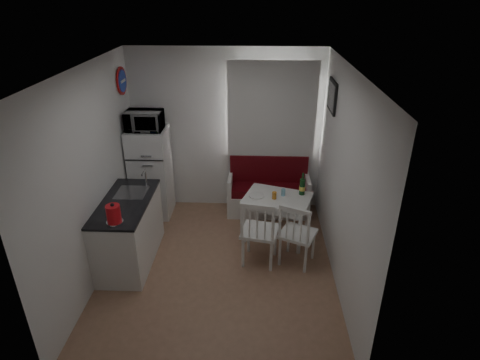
# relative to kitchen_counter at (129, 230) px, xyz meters

# --- Properties ---
(floor) EXTENTS (3.00, 3.50, 0.02)m
(floor) POSITION_rel_kitchen_counter_xyz_m (1.20, -0.16, -0.46)
(floor) COLOR #966C4F
(floor) RESTS_ON ground
(ceiling) EXTENTS (3.00, 3.50, 0.02)m
(ceiling) POSITION_rel_kitchen_counter_xyz_m (1.20, -0.16, 2.14)
(ceiling) COLOR white
(ceiling) RESTS_ON wall_back
(wall_back) EXTENTS (3.00, 0.02, 2.60)m
(wall_back) POSITION_rel_kitchen_counter_xyz_m (1.20, 1.59, 0.84)
(wall_back) COLOR white
(wall_back) RESTS_ON floor
(wall_front) EXTENTS (3.00, 0.02, 2.60)m
(wall_front) POSITION_rel_kitchen_counter_xyz_m (1.20, -1.91, 0.84)
(wall_front) COLOR white
(wall_front) RESTS_ON floor
(wall_left) EXTENTS (0.02, 3.50, 2.60)m
(wall_left) POSITION_rel_kitchen_counter_xyz_m (-0.30, -0.16, 0.84)
(wall_left) COLOR white
(wall_left) RESTS_ON floor
(wall_right) EXTENTS (0.02, 3.50, 2.60)m
(wall_right) POSITION_rel_kitchen_counter_xyz_m (2.70, -0.16, 0.84)
(wall_right) COLOR white
(wall_right) RESTS_ON floor
(window) EXTENTS (1.22, 0.06, 1.47)m
(window) POSITION_rel_kitchen_counter_xyz_m (1.90, 1.56, 1.17)
(window) COLOR white
(window) RESTS_ON wall_back
(curtain) EXTENTS (1.35, 0.02, 1.50)m
(curtain) POSITION_rel_kitchen_counter_xyz_m (1.90, 1.49, 1.22)
(curtain) COLOR white
(curtain) RESTS_ON wall_back
(kitchen_counter) EXTENTS (0.62, 1.32, 1.16)m
(kitchen_counter) POSITION_rel_kitchen_counter_xyz_m (0.00, 0.00, 0.00)
(kitchen_counter) COLOR white
(kitchen_counter) RESTS_ON floor
(wall_sign) EXTENTS (0.03, 0.40, 0.40)m
(wall_sign) POSITION_rel_kitchen_counter_xyz_m (-0.27, 1.29, 1.69)
(wall_sign) COLOR #1A359C
(wall_sign) RESTS_ON wall_left
(picture_frame) EXTENTS (0.04, 0.52, 0.42)m
(picture_frame) POSITION_rel_kitchen_counter_xyz_m (2.67, 0.94, 1.59)
(picture_frame) COLOR black
(picture_frame) RESTS_ON wall_right
(bench) EXTENTS (1.31, 0.51, 0.94)m
(bench) POSITION_rel_kitchen_counter_xyz_m (1.88, 1.35, -0.14)
(bench) COLOR white
(bench) RESTS_ON floor
(dining_table) EXTENTS (1.06, 0.88, 0.68)m
(dining_table) POSITION_rel_kitchen_counter_xyz_m (1.99, 0.59, 0.15)
(dining_table) COLOR white
(dining_table) RESTS_ON floor
(chair_left) EXTENTS (0.54, 0.52, 0.53)m
(chair_left) POSITION_rel_kitchen_counter_xyz_m (1.74, -0.08, 0.15)
(chair_left) COLOR white
(chair_left) RESTS_ON floor
(chair_right) EXTENTS (0.57, 0.57, 0.50)m
(chair_right) POSITION_rel_kitchen_counter_xyz_m (2.24, -0.07, 0.12)
(chair_right) COLOR white
(chair_right) RESTS_ON floor
(fridge) EXTENTS (0.58, 0.58, 1.45)m
(fridge) POSITION_rel_kitchen_counter_xyz_m (0.02, 1.24, 0.27)
(fridge) COLOR white
(fridge) RESTS_ON floor
(microwave) EXTENTS (0.53, 0.36, 0.29)m
(microwave) POSITION_rel_kitchen_counter_xyz_m (0.02, 1.19, 1.14)
(microwave) COLOR white
(microwave) RESTS_ON fridge
(kettle) EXTENTS (0.20, 0.20, 0.26)m
(kettle) POSITION_rel_kitchen_counter_xyz_m (0.05, -0.54, 0.58)
(kettle) COLOR red
(kettle) RESTS_ON kitchen_counter
(wine_bottle) EXTENTS (0.08, 0.08, 0.33)m
(wine_bottle) POSITION_rel_kitchen_counter_xyz_m (2.34, 0.69, 0.39)
(wine_bottle) COLOR #143E19
(wine_bottle) RESTS_ON dining_table
(drinking_glass_orange) EXTENTS (0.06, 0.06, 0.10)m
(drinking_glass_orange) POSITION_rel_kitchen_counter_xyz_m (1.94, 0.54, 0.28)
(drinking_glass_orange) COLOR orange
(drinking_glass_orange) RESTS_ON dining_table
(drinking_glass_blue) EXTENTS (0.06, 0.06, 0.10)m
(drinking_glass_blue) POSITION_rel_kitchen_counter_xyz_m (2.07, 0.64, 0.28)
(drinking_glass_blue) COLOR #80BFD9
(drinking_glass_blue) RESTS_ON dining_table
(plate) EXTENTS (0.22, 0.22, 0.02)m
(plate) POSITION_rel_kitchen_counter_xyz_m (1.69, 0.61, 0.23)
(plate) COLOR white
(plate) RESTS_ON dining_table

